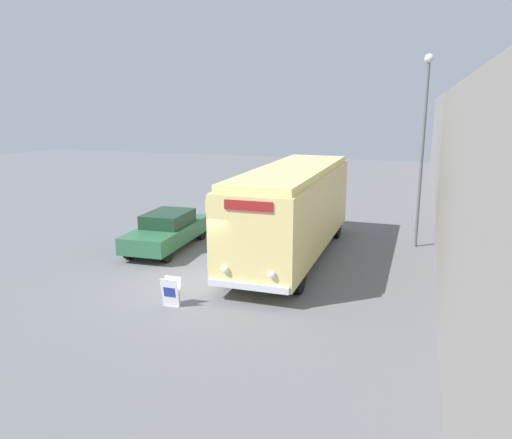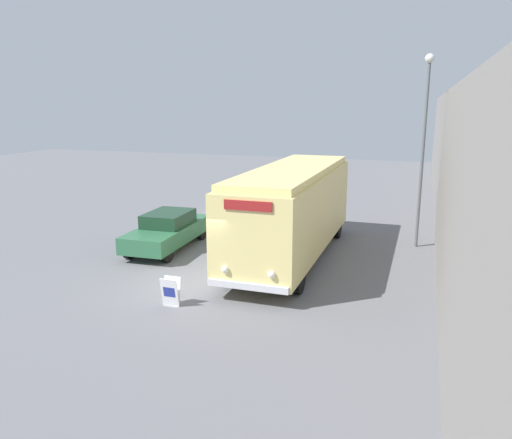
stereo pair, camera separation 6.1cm
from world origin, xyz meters
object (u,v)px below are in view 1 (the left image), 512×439
object	(u,v)px
vintage_bus	(292,208)
sign_board	(171,292)
streetlamp	(424,128)
parked_car_near	(167,230)
parked_car_mid	(233,198)

from	to	relation	value
vintage_bus	sign_board	bearing A→B (deg)	-110.46
vintage_bus	streetlamp	world-z (taller)	streetlamp
streetlamp	parked_car_near	bearing A→B (deg)	-159.84
sign_board	parked_car_mid	world-z (taller)	parked_car_mid
parked_car_near	sign_board	bearing A→B (deg)	-63.25
sign_board	streetlamp	world-z (taller)	streetlamp
streetlamp	parked_car_mid	size ratio (longest dim) A/B	1.83
vintage_bus	parked_car_near	bearing A→B (deg)	-175.92
vintage_bus	sign_board	world-z (taller)	vintage_bus
vintage_bus	streetlamp	bearing A→B (deg)	35.12
vintage_bus	parked_car_mid	distance (m)	8.91
vintage_bus	parked_car_mid	xyz separation A→B (m)	(-5.15, 7.17, -1.17)
vintage_bus	parked_car_mid	size ratio (longest dim) A/B	2.40
parked_car_mid	sign_board	bearing A→B (deg)	-82.01
sign_board	parked_car_near	xyz separation A→B (m)	(-2.97, 5.31, 0.34)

